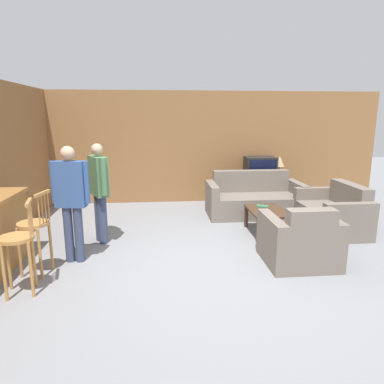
% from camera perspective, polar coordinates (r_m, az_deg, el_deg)
% --- Properties ---
extents(ground_plane, '(24.00, 24.00, 0.00)m').
position_cam_1_polar(ground_plane, '(4.85, 1.92, -12.17)').
color(ground_plane, gray).
extents(wall_back, '(9.40, 0.08, 2.60)m').
position_cam_1_polar(wall_back, '(8.15, -1.30, 7.41)').
color(wall_back, olive).
rests_on(wall_back, ground_plane).
extents(wall_left, '(0.08, 8.73, 2.60)m').
position_cam_1_polar(wall_left, '(6.32, -29.30, 4.35)').
color(wall_left, olive).
rests_on(wall_left, ground_plane).
extents(bar_chair_near, '(0.47, 0.47, 1.10)m').
position_cam_1_polar(bar_chair_near, '(4.39, -26.94, -7.90)').
color(bar_chair_near, '#B77F42').
rests_on(bar_chair_near, ground_plane).
extents(bar_chair_mid, '(0.46, 0.46, 1.10)m').
position_cam_1_polar(bar_chair_mid, '(4.85, -24.74, -5.82)').
color(bar_chair_mid, '#B77F42').
rests_on(bar_chair_mid, ground_plane).
extents(couch_far, '(1.95, 0.95, 0.89)m').
position_cam_1_polar(couch_far, '(7.27, 10.26, -1.30)').
color(couch_far, '#70665B').
rests_on(couch_far, ground_plane).
extents(armchair_near, '(0.94, 0.90, 0.87)m').
position_cam_1_polar(armchair_near, '(5.03, 17.52, -7.96)').
color(armchair_near, '#70665B').
rests_on(armchair_near, ground_plane).
extents(loveseat_right, '(0.88, 1.39, 0.85)m').
position_cam_1_polar(loveseat_right, '(6.66, 22.48, -3.37)').
color(loveseat_right, '#70665B').
rests_on(loveseat_right, ground_plane).
extents(coffee_table, '(0.60, 0.89, 0.43)m').
position_cam_1_polar(coffee_table, '(6.11, 12.37, -3.56)').
color(coffee_table, '#472D1E').
rests_on(coffee_table, ground_plane).
extents(tv_unit, '(1.20, 0.52, 0.58)m').
position_cam_1_polar(tv_unit, '(8.22, 11.08, 0.10)').
color(tv_unit, '#2D2319').
rests_on(tv_unit, ground_plane).
extents(tv, '(0.69, 0.49, 0.53)m').
position_cam_1_polar(tv, '(8.12, 11.25, 3.91)').
color(tv, black).
rests_on(tv, tv_unit).
extents(book_on_table, '(0.24, 0.21, 0.02)m').
position_cam_1_polar(book_on_table, '(6.28, 11.67, -2.33)').
color(book_on_table, '#33704C').
rests_on(book_on_table, coffee_table).
extents(table_lamp, '(0.23, 0.23, 0.55)m').
position_cam_1_polar(table_lamp, '(8.25, 14.39, 4.84)').
color(table_lamp, brown).
rests_on(table_lamp, tv_unit).
extents(person_by_window, '(0.38, 0.55, 1.61)m').
position_cam_1_polar(person_by_window, '(5.66, -15.21, 0.64)').
color(person_by_window, '#384260').
rests_on(person_by_window, ground_plane).
extents(person_by_counter, '(0.53, 0.20, 1.64)m').
position_cam_1_polar(person_by_counter, '(4.98, -19.53, -0.89)').
color(person_by_counter, '#384260').
rests_on(person_by_counter, ground_plane).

